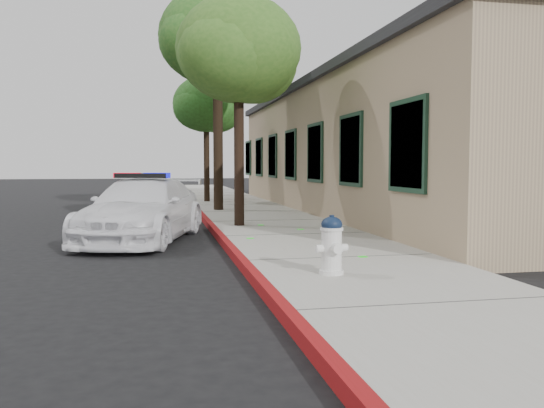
{
  "coord_description": "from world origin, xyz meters",
  "views": [
    {
      "loc": [
        -1.2,
        -8.34,
        1.6
      ],
      "look_at": [
        0.75,
        1.26,
        0.92
      ],
      "focal_mm": 36.84,
      "sensor_mm": 36.0,
      "label": 1
    }
  ],
  "objects_px": {
    "police_car": "(143,210)",
    "street_tree_near": "(239,54)",
    "fire_hydrant": "(332,245)",
    "street_tree_mid": "(217,42)",
    "clapboard_building": "(401,149)",
    "street_tree_far": "(207,107)"
  },
  "relations": [
    {
      "from": "police_car",
      "to": "street_tree_near",
      "type": "xyz_separation_m",
      "value": [
        2.25,
        1.27,
        3.55
      ]
    },
    {
      "from": "fire_hydrant",
      "to": "street_tree_mid",
      "type": "height_order",
      "value": "street_tree_mid"
    },
    {
      "from": "police_car",
      "to": "street_tree_mid",
      "type": "distance_m",
      "value": 8.15
    },
    {
      "from": "clapboard_building",
      "to": "street_tree_near",
      "type": "xyz_separation_m",
      "value": [
        -5.98,
        -4.05,
        2.09
      ]
    },
    {
      "from": "fire_hydrant",
      "to": "street_tree_far",
      "type": "distance_m",
      "value": 15.76
    },
    {
      "from": "police_car",
      "to": "street_tree_far",
      "type": "height_order",
      "value": "street_tree_far"
    },
    {
      "from": "street_tree_mid",
      "to": "street_tree_far",
      "type": "height_order",
      "value": "street_tree_mid"
    },
    {
      "from": "fire_hydrant",
      "to": "street_tree_near",
      "type": "height_order",
      "value": "street_tree_near"
    },
    {
      "from": "clapboard_building",
      "to": "street_tree_mid",
      "type": "xyz_separation_m",
      "value": [
        -5.98,
        0.82,
        3.4
      ]
    },
    {
      "from": "street_tree_mid",
      "to": "fire_hydrant",
      "type": "bearing_deg",
      "value": -88.29
    },
    {
      "from": "fire_hydrant",
      "to": "street_tree_mid",
      "type": "distance_m",
      "value": 12.19
    },
    {
      "from": "street_tree_near",
      "to": "street_tree_far",
      "type": "xyz_separation_m",
      "value": [
        0.02,
        9.14,
        -0.3
      ]
    },
    {
      "from": "street_tree_mid",
      "to": "police_car",
      "type": "bearing_deg",
      "value": -110.13
    },
    {
      "from": "street_tree_near",
      "to": "street_tree_far",
      "type": "height_order",
      "value": "street_tree_near"
    },
    {
      "from": "police_car",
      "to": "street_tree_near",
      "type": "distance_m",
      "value": 4.39
    },
    {
      "from": "fire_hydrant",
      "to": "street_tree_mid",
      "type": "relative_size",
      "value": 0.11
    },
    {
      "from": "street_tree_far",
      "to": "police_car",
      "type": "bearing_deg",
      "value": -102.31
    },
    {
      "from": "clapboard_building",
      "to": "street_tree_near",
      "type": "relative_size",
      "value": 3.83
    },
    {
      "from": "police_car",
      "to": "street_tree_near",
      "type": "bearing_deg",
      "value": 45.85
    },
    {
      "from": "street_tree_far",
      "to": "fire_hydrant",
      "type": "bearing_deg",
      "value": -88.85
    },
    {
      "from": "police_car",
      "to": "fire_hydrant",
      "type": "relative_size",
      "value": 6.19
    },
    {
      "from": "police_car",
      "to": "street_tree_mid",
      "type": "bearing_deg",
      "value": 86.21
    }
  ]
}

